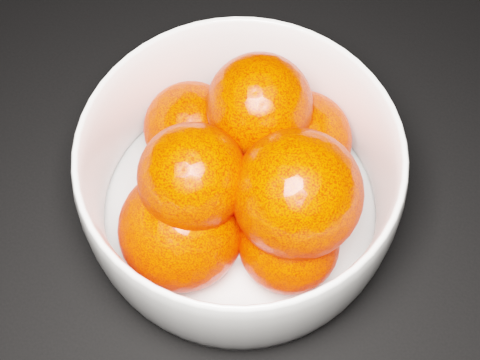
% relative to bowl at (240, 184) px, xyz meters
% --- Properties ---
extents(ground, '(3.00, 3.00, 0.00)m').
position_rel_bowl_xyz_m(ground, '(-0.05, -0.01, -0.06)').
color(ground, black).
rests_on(ground, ground).
extents(bowl, '(0.23, 0.23, 0.11)m').
position_rel_bowl_xyz_m(bowl, '(0.00, 0.00, 0.00)').
color(bowl, white).
rests_on(bowl, ground).
extents(orange_pile, '(0.18, 0.19, 0.13)m').
position_rel_bowl_xyz_m(orange_pile, '(0.00, -0.00, 0.01)').
color(orange_pile, '#FF1F00').
rests_on(orange_pile, bowl).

